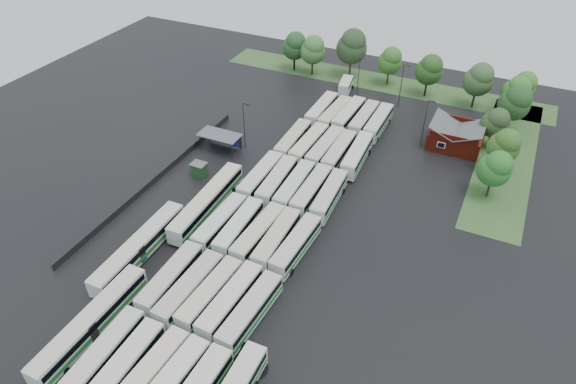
% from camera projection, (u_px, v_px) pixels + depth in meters
% --- Properties ---
extents(ground, '(160.00, 160.00, 0.00)m').
position_uv_depth(ground, '(243.00, 244.00, 79.53)').
color(ground, black).
rests_on(ground, ground).
extents(brick_building, '(10.07, 8.60, 5.39)m').
position_uv_depth(brick_building, '(456.00, 138.00, 100.98)').
color(brick_building, maroon).
rests_on(brick_building, ground).
extents(wash_shed, '(8.20, 4.20, 3.58)m').
position_uv_depth(wash_shed, '(221.00, 136.00, 99.42)').
color(wash_shed, '#2D2D30').
rests_on(wash_shed, ground).
extents(utility_hut, '(2.70, 2.20, 2.62)m').
position_uv_depth(utility_hut, '(199.00, 169.00, 93.31)').
color(utility_hut, '#193E1D').
rests_on(utility_hut, ground).
extents(grass_strip_north, '(80.00, 10.00, 0.01)m').
position_uv_depth(grass_strip_north, '(380.00, 82.00, 125.45)').
color(grass_strip_north, '#335727').
rests_on(grass_strip_north, ground).
extents(grass_strip_east, '(10.00, 50.00, 0.01)m').
position_uv_depth(grass_strip_east, '(506.00, 158.00, 98.72)').
color(grass_strip_east, '#335727').
rests_on(grass_strip_east, ground).
extents(west_fence, '(0.10, 50.00, 1.20)m').
position_uv_depth(west_fence, '(157.00, 178.00, 92.49)').
color(west_fence, '#2D2D30').
rests_on(west_fence, ground).
extents(bus_r0c0, '(3.01, 12.65, 3.50)m').
position_uv_depth(bus_r0c0, '(105.00, 354.00, 61.43)').
color(bus_r0c0, silver).
rests_on(bus_r0c0, ground).
extents(bus_r0c1, '(2.88, 12.79, 3.55)m').
position_uv_depth(bus_r0c1, '(124.00, 368.00, 59.83)').
color(bus_r0c1, silver).
rests_on(bus_r0c1, ground).
extents(bus_r0c2, '(3.24, 12.53, 3.46)m').
position_uv_depth(bus_r0c2, '(149.00, 375.00, 59.16)').
color(bus_r0c2, silver).
rests_on(bus_r0c2, ground).
extents(bus_r1c0, '(2.88, 12.69, 3.52)m').
position_uv_depth(bus_r1c0, '(171.00, 279.00, 71.10)').
color(bus_r1c0, silver).
rests_on(bus_r1c0, ground).
extents(bus_r1c1, '(3.14, 12.88, 3.56)m').
position_uv_depth(bus_r1c1, '(190.00, 289.00, 69.59)').
color(bus_r1c1, silver).
rests_on(bus_r1c1, ground).
extents(bus_r1c2, '(3.24, 12.50, 3.45)m').
position_uv_depth(bus_r1c2, '(210.00, 294.00, 68.91)').
color(bus_r1c2, silver).
rests_on(bus_r1c2, ground).
extents(bus_r1c3, '(3.23, 12.84, 3.55)m').
position_uv_depth(bus_r1c3, '(230.00, 301.00, 67.88)').
color(bus_r1c3, silver).
rests_on(bus_r1c3, ground).
extents(bus_r1c4, '(3.29, 12.70, 3.50)m').
position_uv_depth(bus_r1c4, '(250.00, 312.00, 66.50)').
color(bus_r1c4, silver).
rests_on(bus_r1c4, ground).
extents(bus_r2c0, '(2.82, 12.52, 3.48)m').
position_uv_depth(bus_r2c0, '(220.00, 223.00, 80.59)').
color(bus_r2c0, silver).
rests_on(bus_r2c0, ground).
extents(bus_r2c1, '(3.00, 12.47, 3.45)m').
position_uv_depth(bus_r2c1, '(239.00, 228.00, 79.68)').
color(bus_r2c1, silver).
rests_on(bus_r2c1, ground).
extents(bus_r2c2, '(3.23, 12.75, 3.52)m').
position_uv_depth(bus_r2c2, '(259.00, 234.00, 78.48)').
color(bus_r2c2, silver).
rests_on(bus_r2c2, ground).
extents(bus_r2c3, '(2.92, 12.56, 3.48)m').
position_uv_depth(bus_r2c3, '(277.00, 239.00, 77.55)').
color(bus_r2c3, silver).
rests_on(bus_r2c3, ground).
extents(bus_r2c4, '(3.15, 12.55, 3.47)m').
position_uv_depth(bus_r2c4, '(296.00, 245.00, 76.48)').
color(bus_r2c4, silver).
rests_on(bus_r2c4, ground).
extents(bus_r3c0, '(2.94, 13.05, 3.62)m').
position_uv_depth(bus_r3c0, '(261.00, 177.00, 90.29)').
color(bus_r3c0, silver).
rests_on(bus_r3c0, ground).
extents(bus_r3c1, '(3.34, 12.88, 3.55)m').
position_uv_depth(bus_r3c1, '(277.00, 181.00, 89.31)').
color(bus_r3c1, silver).
rests_on(bus_r3c1, ground).
extents(bus_r3c2, '(3.04, 12.80, 3.54)m').
position_uv_depth(bus_r3c2, '(295.00, 186.00, 88.16)').
color(bus_r3c2, silver).
rests_on(bus_r3c2, ground).
extents(bus_r3c3, '(2.77, 12.70, 3.53)m').
position_uv_depth(bus_r3c3, '(311.00, 191.00, 87.19)').
color(bus_r3c3, silver).
rests_on(bus_r3c3, ground).
extents(bus_r3c4, '(3.22, 12.56, 3.47)m').
position_uv_depth(bus_r3c4, '(329.00, 196.00, 86.14)').
color(bus_r3c4, silver).
rests_on(bus_r3c4, ground).
extents(bus_r4c0, '(2.98, 12.69, 3.52)m').
position_uv_depth(bus_r4c0, '(293.00, 140.00, 100.19)').
color(bus_r4c0, silver).
rests_on(bus_r4c0, ground).
extents(bus_r4c1, '(3.08, 12.97, 3.59)m').
position_uv_depth(bus_r4c1, '(309.00, 144.00, 98.89)').
color(bus_r4c1, silver).
rests_on(bus_r4c1, ground).
extents(bus_r4c2, '(3.09, 12.93, 3.58)m').
position_uv_depth(bus_r4c2, '(325.00, 148.00, 97.87)').
color(bus_r4c2, silver).
rests_on(bus_r4c2, ground).
extents(bus_r4c3, '(2.78, 12.59, 3.50)m').
position_uv_depth(bus_r4c3, '(339.00, 152.00, 96.85)').
color(bus_r4c3, silver).
rests_on(bus_r4c3, ground).
extents(bus_r4c4, '(3.37, 13.10, 3.61)m').
position_uv_depth(bus_r4c4, '(357.00, 155.00, 95.92)').
color(bus_r4c4, silver).
rests_on(bus_r4c4, ground).
extents(bus_r5c0, '(2.73, 12.71, 3.54)m').
position_uv_depth(bus_r5c0, '(322.00, 110.00, 110.07)').
color(bus_r5c0, silver).
rests_on(bus_r5c0, ground).
extents(bus_r5c1, '(3.21, 12.58, 3.47)m').
position_uv_depth(bus_r5c1, '(335.00, 114.00, 108.71)').
color(bus_r5c1, silver).
rests_on(bus_r5c1, ground).
extents(bus_r5c2, '(3.15, 12.94, 3.58)m').
position_uv_depth(bus_r5c2, '(349.00, 115.00, 108.14)').
color(bus_r5c2, silver).
rests_on(bus_r5c2, ground).
extents(bus_r5c3, '(2.80, 12.65, 3.51)m').
position_uv_depth(bus_r5c3, '(364.00, 119.00, 106.88)').
color(bus_r5c3, silver).
rests_on(bus_r5c3, ground).
extents(bus_r5c4, '(2.75, 12.78, 3.56)m').
position_uv_depth(bus_r5c4, '(378.00, 123.00, 105.68)').
color(bus_r5c4, silver).
rests_on(bus_r5c4, ground).
extents(artic_bus_west_a, '(2.82, 18.85, 3.49)m').
position_uv_depth(artic_bus_west_a, '(91.00, 323.00, 65.04)').
color(artic_bus_west_a, silver).
rests_on(artic_bus_west_a, ground).
extents(artic_bus_west_b, '(3.36, 19.75, 3.65)m').
position_uv_depth(artic_bus_west_b, '(207.00, 202.00, 84.64)').
color(artic_bus_west_b, silver).
rests_on(artic_bus_west_b, ground).
extents(artic_bus_west_c, '(2.96, 19.39, 3.59)m').
position_uv_depth(artic_bus_west_c, '(139.00, 247.00, 75.99)').
color(artic_bus_west_c, silver).
rests_on(artic_bus_west_c, ground).
extents(minibus, '(3.43, 6.79, 2.83)m').
position_uv_depth(minibus, '(346.00, 85.00, 120.50)').
color(minibus, silver).
rests_on(minibus, ground).
extents(tree_north_0, '(6.14, 6.14, 10.17)m').
position_uv_depth(tree_north_0, '(295.00, 46.00, 127.04)').
color(tree_north_0, black).
rests_on(tree_north_0, ground).
extents(tree_north_1, '(6.18, 6.18, 10.23)m').
position_uv_depth(tree_north_1, '(313.00, 50.00, 124.87)').
color(tree_north_1, '#302118').
rests_on(tree_north_1, ground).
extents(tree_north_2, '(7.42, 7.42, 12.28)m').
position_uv_depth(tree_north_2, '(352.00, 46.00, 123.08)').
color(tree_north_2, '#3A2113').
rests_on(tree_north_2, ground).
extents(tree_north_3, '(5.75, 5.75, 9.53)m').
position_uv_depth(tree_north_3, '(390.00, 61.00, 120.70)').
color(tree_north_3, '#362413').
rests_on(tree_north_3, ground).
extents(tree_north_4, '(6.17, 6.17, 10.22)m').
position_uv_depth(tree_north_4, '(430.00, 69.00, 115.60)').
color(tree_north_4, black).
rests_on(tree_north_4, ground).
extents(tree_north_5, '(6.45, 6.45, 10.68)m').
position_uv_depth(tree_north_5, '(479.00, 79.00, 110.87)').
color(tree_north_5, black).
rests_on(tree_north_5, ground).
extents(tree_north_6, '(5.69, 5.68, 9.41)m').
position_uv_depth(tree_north_6, '(523.00, 86.00, 110.14)').
color(tree_north_6, black).
rests_on(tree_north_6, ground).
extents(tree_east_0, '(5.64, 5.64, 9.34)m').
position_uv_depth(tree_east_0, '(496.00, 168.00, 85.40)').
color(tree_east_0, '#332419').
rests_on(tree_east_0, ground).
extents(tree_east_1, '(5.72, 5.72, 9.48)m').
position_uv_depth(tree_east_1, '(505.00, 146.00, 90.84)').
color(tree_east_1, black).
rests_on(tree_east_1, ground).
extents(tree_east_2, '(5.31, 5.30, 8.78)m').
position_uv_depth(tree_east_2, '(495.00, 122.00, 98.34)').
color(tree_east_2, black).
rests_on(tree_east_2, ground).
extents(tree_east_3, '(6.42, 6.42, 10.64)m').
position_uv_depth(tree_east_3, '(516.00, 102.00, 102.31)').
color(tree_east_3, black).
rests_on(tree_east_3, ground).
extents(tree_east_4, '(5.84, 5.82, 9.64)m').
position_uv_depth(tree_east_4, '(516.00, 91.00, 107.75)').
color(tree_east_4, black).
rests_on(tree_east_4, ground).
extents(lamp_post_ne, '(1.54, 0.30, 9.99)m').
position_uv_depth(lamp_post_ne, '(426.00, 120.00, 98.86)').
color(lamp_post_ne, '#2D2D30').
rests_on(lamp_post_ne, ground).
extents(lamp_post_nw, '(1.55, 0.30, 10.06)m').
position_uv_depth(lamp_post_nw, '(244.00, 123.00, 97.88)').
color(lamp_post_nw, '#2D2D30').
rests_on(lamp_post_nw, ground).
extents(lamp_post_back_w, '(1.51, 0.29, 9.83)m').
position_uv_depth(lamp_post_back_w, '(359.00, 75.00, 115.38)').
color(lamp_post_back_w, '#2D2D30').
rests_on(lamp_post_back_w, ground).
extents(lamp_post_back_e, '(1.55, 0.30, 10.08)m').
position_uv_depth(lamp_post_back_e, '(402.00, 83.00, 111.82)').
color(lamp_post_back_e, '#2D2D30').
rests_on(lamp_post_back_e, ground).
extents(puddle_0, '(4.60, 4.60, 0.01)m').
position_uv_depth(puddle_0, '(133.00, 342.00, 65.03)').
color(puddle_0, black).
rests_on(puddle_0, ground).
extents(puddle_1, '(3.18, 3.18, 0.01)m').
position_uv_depth(puddle_1, '(230.00, 363.00, 62.61)').
color(puddle_1, black).
rests_on(puddle_1, ground).
extents(puddle_2, '(5.85, 5.85, 0.01)m').
position_uv_depth(puddle_2, '(207.00, 230.00, 82.13)').
color(puddle_2, black).
rests_on(puddle_2, ground).
extents(puddle_3, '(4.91, 4.91, 0.01)m').
position_uv_depth(puddle_3, '(269.00, 250.00, 78.33)').
color(puddle_3, black).
rests_on(puddle_3, ground).
extents(puddle_4, '(3.56, 3.56, 0.01)m').
position_uv_depth(puddle_4, '(254.00, 368.00, 62.04)').
color(puddle_4, black).
rests_on(puddle_4, ground).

